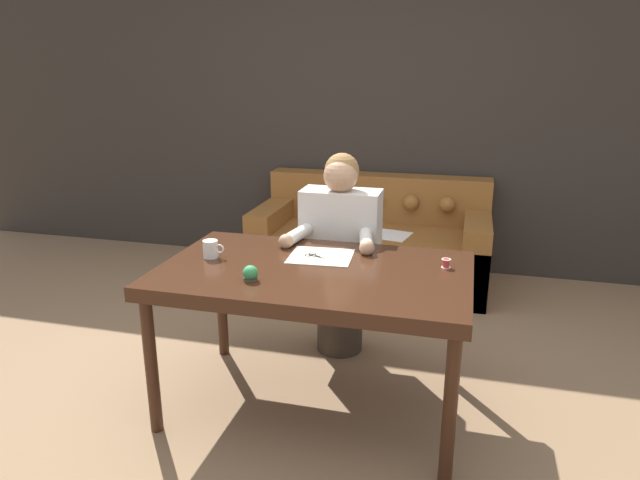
{
  "coord_description": "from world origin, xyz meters",
  "views": [
    {
      "loc": [
        0.83,
        -2.49,
        1.7
      ],
      "look_at": [
        0.13,
        0.14,
        0.86
      ],
      "focal_mm": 32.0,
      "sensor_mm": 36.0,
      "label": 1
    }
  ],
  "objects_px": {
    "mug": "(211,249)",
    "thread_spool": "(446,263)",
    "dining_table": "(314,282)",
    "couch": "(372,245)",
    "scissors": "(317,257)",
    "pin_cushion": "(250,274)",
    "person": "(340,254)"
  },
  "relations": [
    {
      "from": "person",
      "to": "scissors",
      "type": "relative_size",
      "value": 5.82
    },
    {
      "from": "dining_table",
      "to": "mug",
      "type": "relative_size",
      "value": 13.21
    },
    {
      "from": "person",
      "to": "thread_spool",
      "type": "height_order",
      "value": "person"
    },
    {
      "from": "dining_table",
      "to": "person",
      "type": "relative_size",
      "value": 1.22
    },
    {
      "from": "couch",
      "to": "scissors",
      "type": "bearing_deg",
      "value": -89.74
    },
    {
      "from": "mug",
      "to": "thread_spool",
      "type": "bearing_deg",
      "value": 7.25
    },
    {
      "from": "dining_table",
      "to": "pin_cushion",
      "type": "relative_size",
      "value": 20.88
    },
    {
      "from": "couch",
      "to": "thread_spool",
      "type": "relative_size",
      "value": 40.74
    },
    {
      "from": "couch",
      "to": "pin_cushion",
      "type": "distance_m",
      "value": 2.18
    },
    {
      "from": "couch",
      "to": "dining_table",
      "type": "bearing_deg",
      "value": -88.92
    },
    {
      "from": "dining_table",
      "to": "couch",
      "type": "distance_m",
      "value": 1.92
    },
    {
      "from": "couch",
      "to": "thread_spool",
      "type": "bearing_deg",
      "value": -69.24
    },
    {
      "from": "person",
      "to": "pin_cushion",
      "type": "distance_m",
      "value": 0.91
    },
    {
      "from": "scissors",
      "to": "mug",
      "type": "relative_size",
      "value": 1.86
    },
    {
      "from": "scissors",
      "to": "thread_spool",
      "type": "xyz_separation_m",
      "value": [
        0.64,
        0.01,
        0.02
      ]
    },
    {
      "from": "thread_spool",
      "to": "couch",
      "type": "bearing_deg",
      "value": 110.76
    },
    {
      "from": "dining_table",
      "to": "couch",
      "type": "height_order",
      "value": "couch"
    },
    {
      "from": "dining_table",
      "to": "thread_spool",
      "type": "distance_m",
      "value": 0.64
    },
    {
      "from": "mug",
      "to": "dining_table",
      "type": "bearing_deg",
      "value": -1.83
    },
    {
      "from": "person",
      "to": "pin_cushion",
      "type": "height_order",
      "value": "person"
    },
    {
      "from": "mug",
      "to": "thread_spool",
      "type": "height_order",
      "value": "mug"
    },
    {
      "from": "couch",
      "to": "mug",
      "type": "relative_size",
      "value": 16.23
    },
    {
      "from": "pin_cushion",
      "to": "mug",
      "type": "bearing_deg",
      "value": 141.13
    },
    {
      "from": "dining_table",
      "to": "person",
      "type": "bearing_deg",
      "value": 91.37
    },
    {
      "from": "dining_table",
      "to": "pin_cushion",
      "type": "xyz_separation_m",
      "value": [
        -0.24,
        -0.23,
        0.1
      ]
    },
    {
      "from": "dining_table",
      "to": "mug",
      "type": "xyz_separation_m",
      "value": [
        -0.55,
        0.02,
        0.12
      ]
    },
    {
      "from": "dining_table",
      "to": "scissors",
      "type": "distance_m",
      "value": 0.18
    },
    {
      "from": "scissors",
      "to": "pin_cushion",
      "type": "relative_size",
      "value": 2.94
    },
    {
      "from": "person",
      "to": "scissors",
      "type": "xyz_separation_m",
      "value": [
        -0.01,
        -0.48,
        0.14
      ]
    },
    {
      "from": "person",
      "to": "scissors",
      "type": "height_order",
      "value": "person"
    },
    {
      "from": "mug",
      "to": "scissors",
      "type": "bearing_deg",
      "value": 15.12
    },
    {
      "from": "dining_table",
      "to": "thread_spool",
      "type": "relative_size",
      "value": 33.17
    }
  ]
}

